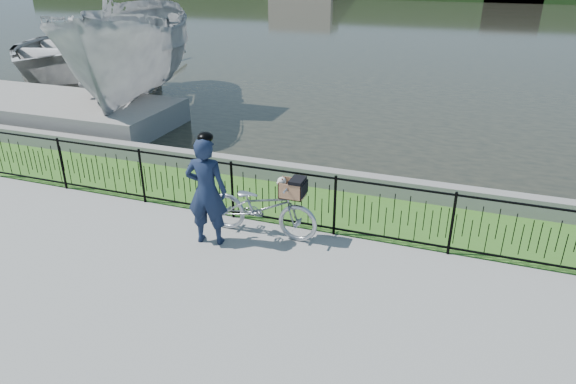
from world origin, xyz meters
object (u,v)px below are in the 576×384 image
at_px(dock, 23,107).
at_px(bicycle_rig, 262,207).
at_px(boat_far, 81,46).
at_px(cyclist, 206,190).
at_px(boat_near, 133,51).

bearing_deg(dock, bicycle_rig, -23.83).
distance_m(dock, boat_far, 7.46).
xyz_separation_m(cyclist, boat_near, (-6.30, 7.04, 0.88)).
relative_size(cyclist, boat_far, 0.17).
relative_size(bicycle_rig, cyclist, 1.03).
bearing_deg(dock, boat_near, 38.68).
distance_m(cyclist, boat_far, 16.84).
bearing_deg(bicycle_rig, boat_far, 139.80).
distance_m(bicycle_rig, cyclist, 1.06).
distance_m(dock, boat_near, 3.78).
bearing_deg(cyclist, bicycle_rig, 35.52).
bearing_deg(bicycle_rig, cyclist, -144.48).
bearing_deg(bicycle_rig, dock, 156.17).
bearing_deg(boat_far, bicycle_rig, -40.20).
distance_m(dock, cyclist, 10.26).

